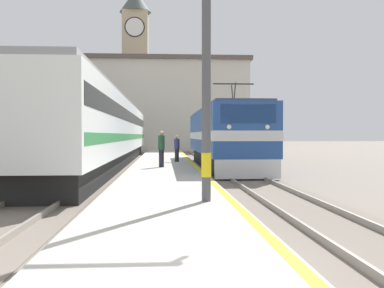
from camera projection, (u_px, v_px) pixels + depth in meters
ground_plane at (164, 159)px, 36.10m from camera, size 200.00×200.00×0.00m
platform at (164, 161)px, 31.10m from camera, size 3.58×140.00×0.27m
rail_track_near at (214, 162)px, 31.32m from camera, size 2.83×140.00×0.16m
rail_track_far at (113, 162)px, 30.88m from camera, size 2.83×140.00×0.16m
locomotive_train at (223, 137)px, 26.29m from camera, size 2.92×15.89×4.49m
passenger_train at (109, 130)px, 28.45m from camera, size 2.92×34.79×4.10m
catenary_mast at (212, 48)px, 11.05m from camera, size 2.73×0.25×7.44m
person_on_platform at (161, 148)px, 22.88m from camera, size 0.34×0.34×1.85m
second_waiting_passenger at (177, 148)px, 27.49m from camera, size 0.34×0.34×1.61m
clock_tower at (136, 64)px, 62.80m from camera, size 4.37×4.37×22.21m
station_building at (135, 106)px, 55.25m from camera, size 27.50×9.77×11.05m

